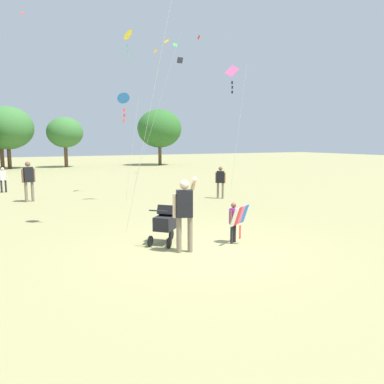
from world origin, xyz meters
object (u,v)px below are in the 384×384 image
at_px(kite_green_novelty, 232,77).
at_px(kite_blue_high, 124,100).
at_px(child_with_butterfly_kite, 235,219).
at_px(person_couple_left, 3,178).
at_px(person_red_shirt, 29,178).
at_px(person_adult_flyer, 184,209).
at_px(kite_orange_delta, 129,38).
at_px(stroller, 166,221).
at_px(person_sitting_far, 220,180).

relative_size(kite_green_novelty, kite_blue_high, 1.33).
bearing_deg(kite_green_novelty, child_with_butterfly_kite, -122.32).
bearing_deg(person_couple_left, kite_blue_high, -50.22).
distance_m(kite_green_novelty, person_red_shirt, 10.45).
distance_m(person_adult_flyer, kite_orange_delta, 12.20).
height_order(child_with_butterfly_kite, kite_blue_high, kite_blue_high).
height_order(stroller, person_couple_left, person_couple_left).
distance_m(child_with_butterfly_kite, person_sitting_far, 7.70).
bearing_deg(kite_orange_delta, person_couple_left, 147.37).
height_order(person_adult_flyer, kite_green_novelty, kite_green_novelty).
height_order(kite_green_novelty, person_couple_left, kite_green_novelty).
relative_size(stroller, kite_orange_delta, 0.13).
bearing_deg(child_with_butterfly_kite, person_red_shirt, 113.88).
bearing_deg(kite_orange_delta, kite_green_novelty, -31.38).
height_order(kite_orange_delta, person_couple_left, kite_orange_delta).
xyz_separation_m(child_with_butterfly_kite, person_sitting_far, (3.69, 6.76, 0.23)).
bearing_deg(kite_green_novelty, person_adult_flyer, -129.53).
distance_m(stroller, person_sitting_far, 7.99).
relative_size(person_red_shirt, person_sitting_far, 1.19).
bearing_deg(person_couple_left, kite_green_novelty, -32.10).
bearing_deg(person_adult_flyer, child_with_butterfly_kite, 4.52).
distance_m(kite_orange_delta, person_couple_left, 9.67).
relative_size(child_with_butterfly_kite, kite_blue_high, 0.23).
bearing_deg(stroller, kite_blue_high, 81.15).
bearing_deg(child_with_butterfly_kite, kite_green_novelty, 57.68).
xyz_separation_m(person_adult_flyer, person_couple_left, (-3.82, 13.84, -0.29)).
bearing_deg(person_red_shirt, person_adult_flyer, -74.16).
bearing_deg(stroller, person_red_shirt, 106.78).
distance_m(kite_green_novelty, person_couple_left, 12.84).
bearing_deg(person_sitting_far, kite_orange_delta, 134.88).
xyz_separation_m(person_adult_flyer, stroller, (-0.10, 0.93, -0.46)).
bearing_deg(person_red_shirt, kite_blue_high, -26.35).
distance_m(kite_orange_delta, kite_blue_high, 3.89).
height_order(kite_blue_high, person_sitting_far, kite_blue_high).
distance_m(kite_green_novelty, kite_blue_high, 5.39).
relative_size(child_with_butterfly_kite, kite_green_novelty, 0.17).
relative_size(person_sitting_far, person_couple_left, 1.14).
distance_m(child_with_butterfly_kite, person_adult_flyer, 1.59).
bearing_deg(person_sitting_far, kite_green_novelty, 33.22).
height_order(kite_green_novelty, person_red_shirt, kite_green_novelty).
distance_m(kite_blue_high, person_sitting_far, 5.63).
bearing_deg(stroller, person_adult_flyer, -83.71).
xyz_separation_m(person_adult_flyer, person_red_shirt, (-2.82, 9.94, -0.01)).
relative_size(child_with_butterfly_kite, stroller, 1.05).
relative_size(stroller, kite_blue_high, 0.22).
bearing_deg(person_couple_left, kite_orange_delta, -32.63).
xyz_separation_m(kite_blue_high, person_couple_left, (-4.83, 5.80, -3.67)).
bearing_deg(stroller, person_sitting_far, 48.24).
xyz_separation_m(person_red_shirt, person_sitting_far, (8.03, -3.06, -0.17)).
xyz_separation_m(stroller, kite_blue_high, (1.11, 7.12, 3.84)).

